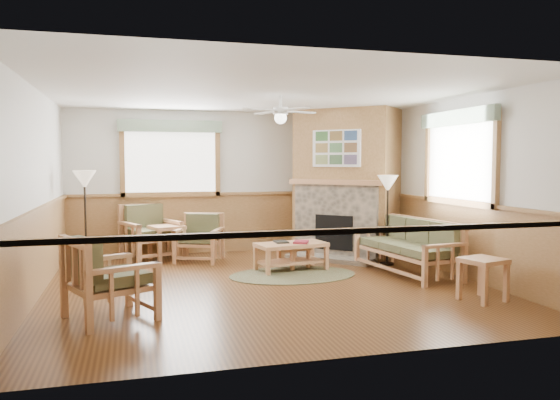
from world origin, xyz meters
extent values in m
cube|color=#553217|center=(0.00, 0.00, -0.01)|extent=(6.00, 6.00, 0.01)
cube|color=white|center=(0.00, 0.00, 2.70)|extent=(6.00, 6.00, 0.01)
cube|color=silver|center=(0.00, 3.00, 1.35)|extent=(6.00, 0.02, 2.70)
cube|color=silver|center=(0.00, -3.00, 1.35)|extent=(6.00, 0.02, 2.70)
cube|color=silver|center=(-3.00, 0.00, 1.35)|extent=(0.02, 6.00, 2.70)
cube|color=silver|center=(3.00, 0.00, 1.35)|extent=(0.02, 6.00, 2.70)
cylinder|color=brown|center=(0.55, 0.51, 0.01)|extent=(2.24, 2.24, 0.01)
cube|color=maroon|center=(0.79, 0.84, 0.47)|extent=(0.32, 0.36, 0.03)
cube|color=black|center=(0.49, 0.96, 0.47)|extent=(0.20, 0.27, 0.03)
camera|label=1|loc=(-1.80, -7.42, 1.74)|focal=35.00mm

